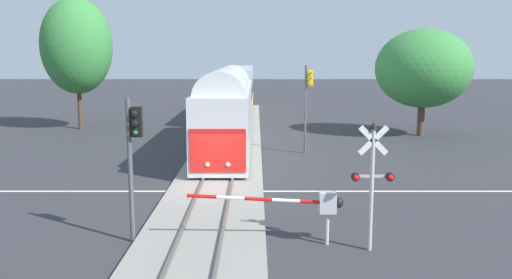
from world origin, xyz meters
name	(u,v)px	position (x,y,z in m)	size (l,w,h in m)	color
ground_plane	(216,191)	(0.00, 0.00, 0.00)	(220.00, 220.00, 0.00)	#333338
road_centre_stripe	(216,191)	(0.00, 0.00, 0.00)	(44.00, 0.20, 0.01)	beige
railway_track	(216,189)	(0.00, 0.00, 0.10)	(4.40, 80.00, 0.32)	gray
commuter_train	(234,97)	(0.00, 20.24, 2.78)	(3.04, 40.95, 5.16)	silver
crossing_gate_near	(313,204)	(3.74, -6.90, 1.41)	(5.22, 0.40, 1.80)	#B7B7BC
crossing_signal_mast	(373,174)	(5.58, -7.46, 2.57)	(1.36, 0.44, 4.22)	#B2B2B7
traffic_signal_far_side	(308,95)	(5.16, 9.55, 3.77)	(0.53, 0.38, 5.63)	#4C4C51
traffic_signal_median	(134,146)	(-2.20, -6.67, 3.31)	(0.53, 0.38, 4.93)	#4C4C51
maple_right_background	(424,68)	(14.75, 16.94, 5.23)	(7.32, 7.32, 8.27)	#4C3828
pine_left_background	(77,46)	(-13.12, 20.71, 6.97)	(5.84, 5.84, 10.98)	#4C3828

